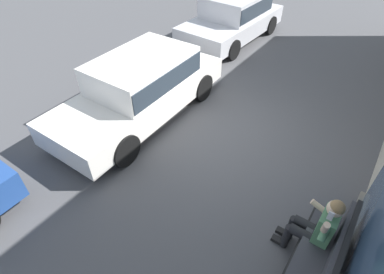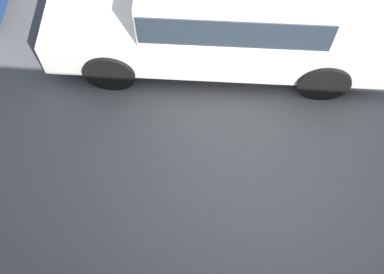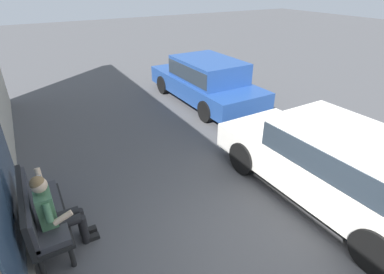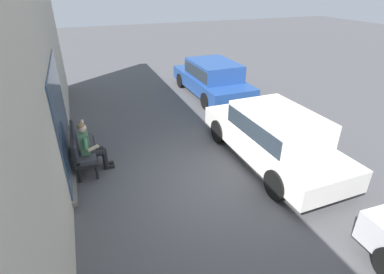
# 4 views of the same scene
# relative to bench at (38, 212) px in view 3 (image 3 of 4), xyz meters

# --- Properties ---
(ground_plane) EXTENTS (60.00, 60.00, 0.00)m
(ground_plane) POSITION_rel_bench_xyz_m (-1.96, -2.90, -0.57)
(ground_plane) COLOR #4C4C4F
(bench) EXTENTS (1.61, 0.55, 1.00)m
(bench) POSITION_rel_bench_xyz_m (0.00, 0.00, 0.00)
(bench) COLOR black
(bench) RESTS_ON ground_plane
(person_on_phone) EXTENTS (0.73, 0.74, 1.33)m
(person_on_phone) POSITION_rel_bench_xyz_m (-0.27, -0.22, 0.13)
(person_on_phone) COLOR black
(person_on_phone) RESTS_ON ground_plane
(parked_car_mid) EXTENTS (4.58, 1.93, 1.45)m
(parked_car_mid) POSITION_rel_bench_xyz_m (-1.53, -4.72, 0.23)
(parked_car_mid) COLOR white
(parked_car_mid) RESTS_ON ground_plane
(parked_car_far) EXTENTS (4.53, 1.97, 1.43)m
(parked_car_far) POSITION_rel_bench_xyz_m (3.82, -5.39, 0.21)
(parked_car_far) COLOR #23478E
(parked_car_far) RESTS_ON ground_plane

